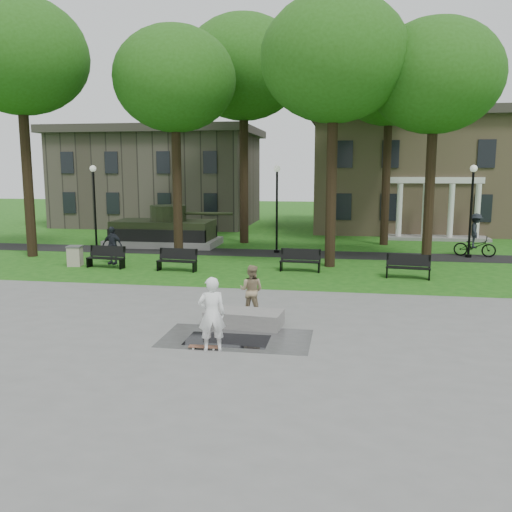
{
  "coord_description": "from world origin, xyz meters",
  "views": [
    {
      "loc": [
        4.18,
        -16.77,
        4.52
      ],
      "look_at": [
        1.01,
        2.37,
        1.4
      ],
      "focal_mm": 38.0,
      "sensor_mm": 36.0,
      "label": 1
    }
  ],
  "objects_px": {
    "skateboarder": "(212,314)",
    "cyclist": "(475,239)",
    "concrete_block": "(244,318)",
    "trash_bin": "(75,256)",
    "park_bench_0": "(106,256)",
    "friend_watching": "(251,290)"
  },
  "relations": [
    {
      "from": "skateboarder",
      "to": "cyclist",
      "type": "xyz_separation_m",
      "value": [
        9.91,
        16.79,
        -0.04
      ]
    },
    {
      "from": "concrete_block",
      "to": "trash_bin",
      "type": "relative_size",
      "value": 2.29
    },
    {
      "from": "concrete_block",
      "to": "park_bench_0",
      "type": "xyz_separation_m",
      "value": [
        -8.07,
        8.34,
        0.28
      ]
    },
    {
      "from": "skateboarder",
      "to": "trash_bin",
      "type": "distance_m",
      "value": 14.25
    },
    {
      "from": "concrete_block",
      "to": "park_bench_0",
      "type": "distance_m",
      "value": 11.61
    },
    {
      "from": "cyclist",
      "to": "park_bench_0",
      "type": "xyz_separation_m",
      "value": [
        -17.59,
        -6.17,
        -0.4
      ]
    },
    {
      "from": "concrete_block",
      "to": "friend_watching",
      "type": "bearing_deg",
      "value": 89.52
    },
    {
      "from": "concrete_block",
      "to": "skateboarder",
      "type": "distance_m",
      "value": 2.42
    },
    {
      "from": "concrete_block",
      "to": "trash_bin",
      "type": "height_order",
      "value": "trash_bin"
    },
    {
      "from": "cyclist",
      "to": "concrete_block",
      "type": "bearing_deg",
      "value": 159.2
    },
    {
      "from": "skateboarder",
      "to": "friend_watching",
      "type": "relative_size",
      "value": 1.19
    },
    {
      "from": "skateboarder",
      "to": "park_bench_0",
      "type": "bearing_deg",
      "value": -72.24
    },
    {
      "from": "skateboarder",
      "to": "park_bench_0",
      "type": "xyz_separation_m",
      "value": [
        -7.69,
        10.61,
        -0.44
      ]
    },
    {
      "from": "trash_bin",
      "to": "cyclist",
      "type": "bearing_deg",
      "value": 17.39
    },
    {
      "from": "skateboarder",
      "to": "cyclist",
      "type": "height_order",
      "value": "cyclist"
    },
    {
      "from": "friend_watching",
      "to": "trash_bin",
      "type": "height_order",
      "value": "friend_watching"
    },
    {
      "from": "cyclist",
      "to": "friend_watching",
      "type": "bearing_deg",
      "value": 156.97
    },
    {
      "from": "concrete_block",
      "to": "friend_watching",
      "type": "distance_m",
      "value": 1.3
    },
    {
      "from": "concrete_block",
      "to": "park_bench_0",
      "type": "height_order",
      "value": "park_bench_0"
    },
    {
      "from": "skateboarder",
      "to": "concrete_block",
      "type": "bearing_deg",
      "value": -117.78
    },
    {
      "from": "friend_watching",
      "to": "cyclist",
      "type": "height_order",
      "value": "cyclist"
    },
    {
      "from": "friend_watching",
      "to": "trash_bin",
      "type": "distance_m",
      "value": 12.17
    }
  ]
}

